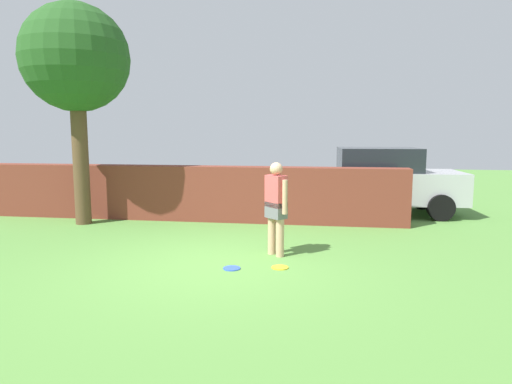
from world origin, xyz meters
TOP-DOWN VIEW (x-y plane):
  - ground_plane at (0.00, 0.00)m, footprint 40.00×40.00m
  - brick_wall at (-1.50, 3.60)m, footprint 10.31×0.50m
  - tree at (-3.80, 2.80)m, footprint 2.39×2.39m
  - person at (0.93, 0.75)m, footprint 0.42×0.41m
  - car at (3.11, 5.16)m, footprint 4.30×2.13m
  - frisbee_blue at (0.33, -0.15)m, footprint 0.27×0.27m
  - frisbee_yellow at (1.08, 0.01)m, footprint 0.27×0.27m

SIDE VIEW (x-z plane):
  - ground_plane at x=0.00m, z-range 0.00..0.00m
  - frisbee_blue at x=0.33m, z-range 0.00..0.02m
  - frisbee_yellow at x=1.08m, z-range 0.00..0.02m
  - brick_wall at x=-1.50m, z-range 0.00..1.32m
  - car at x=3.11m, z-range 0.00..1.72m
  - person at x=0.93m, z-range 0.09..1.71m
  - tree at x=-3.80m, z-range 1.22..6.19m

